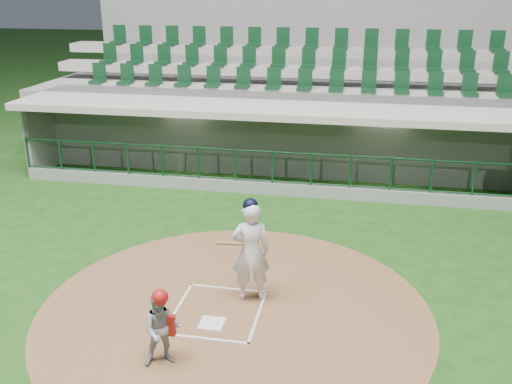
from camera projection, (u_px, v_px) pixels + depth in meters
ground at (221, 304)px, 10.67m from camera, size 120.00×120.00×0.00m
dirt_circle at (235, 311)px, 10.43m from camera, size 7.20×7.20×0.01m
home_plate at (212, 323)px, 10.02m from camera, size 0.43×0.43×0.02m
batter_box_chalk at (217, 311)px, 10.39m from camera, size 1.55×1.80×0.01m
dugout_structure at (289, 145)px, 17.52m from camera, size 16.40×3.70×3.00m
seating_deck at (295, 109)px, 20.23m from camera, size 17.00×6.72×5.15m
batter at (251, 250)px, 10.48m from camera, size 0.95×0.97×2.04m
catcher at (162, 328)px, 8.78m from camera, size 0.73×0.66×1.31m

